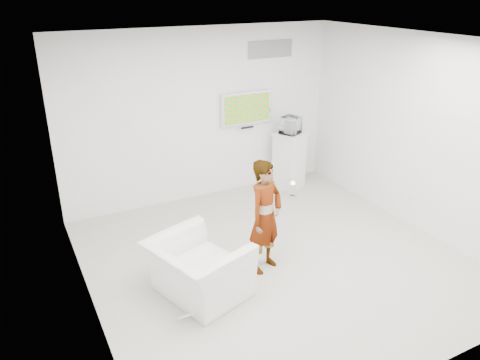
{
  "coord_description": "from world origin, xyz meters",
  "views": [
    {
      "loc": [
        -3.07,
        -4.84,
        3.63
      ],
      "look_at": [
        -0.24,
        0.6,
        1.04
      ],
      "focal_mm": 35.0,
      "sensor_mm": 36.0,
      "label": 1
    }
  ],
  "objects_px": {
    "pedestal": "(289,160)",
    "tv": "(246,108)",
    "floor_uplight": "(293,190)",
    "person": "(265,217)",
    "armchair": "(198,269)"
  },
  "relations": [
    {
      "from": "armchair",
      "to": "floor_uplight",
      "type": "height_order",
      "value": "armchair"
    },
    {
      "from": "pedestal",
      "to": "tv",
      "type": "bearing_deg",
      "value": 156.65
    },
    {
      "from": "person",
      "to": "floor_uplight",
      "type": "height_order",
      "value": "person"
    },
    {
      "from": "tv",
      "to": "floor_uplight",
      "type": "height_order",
      "value": "tv"
    },
    {
      "from": "person",
      "to": "armchair",
      "type": "relative_size",
      "value": 1.39
    },
    {
      "from": "tv",
      "to": "pedestal",
      "type": "bearing_deg",
      "value": -23.35
    },
    {
      "from": "armchair",
      "to": "pedestal",
      "type": "distance_m",
      "value": 3.74
    },
    {
      "from": "tv",
      "to": "floor_uplight",
      "type": "xyz_separation_m",
      "value": [
        0.53,
        -0.82,
        -1.4
      ]
    },
    {
      "from": "armchair",
      "to": "floor_uplight",
      "type": "distance_m",
      "value": 3.26
    },
    {
      "from": "person",
      "to": "armchair",
      "type": "height_order",
      "value": "person"
    },
    {
      "from": "person",
      "to": "armchair",
      "type": "xyz_separation_m",
      "value": [
        -1.03,
        -0.14,
        -0.42
      ]
    },
    {
      "from": "tv",
      "to": "person",
      "type": "distance_m",
      "value": 2.89
    },
    {
      "from": "tv",
      "to": "armchair",
      "type": "distance_m",
      "value": 3.63
    },
    {
      "from": "pedestal",
      "to": "floor_uplight",
      "type": "distance_m",
      "value": 0.66
    },
    {
      "from": "tv",
      "to": "pedestal",
      "type": "distance_m",
      "value": 1.31
    }
  ]
}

